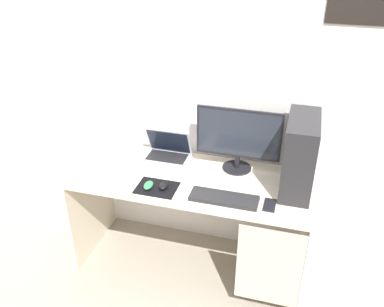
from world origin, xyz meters
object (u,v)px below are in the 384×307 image
(laptop, at_px, (167,153))
(keyboard, at_px, (224,198))
(mouse_right, at_px, (148,185))
(pc_tower, at_px, (300,155))
(cell_phone, at_px, (270,205))
(speaker, at_px, (111,138))
(monitor, at_px, (238,138))
(mouse_left, at_px, (164,185))

(laptop, bearing_deg, keyboard, -38.24)
(keyboard, xyz_separation_m, mouse_right, (-0.49, -0.01, 0.01))
(pc_tower, height_order, mouse_right, pc_tower)
(laptop, distance_m, keyboard, 0.64)
(pc_tower, relative_size, laptop, 1.49)
(laptop, height_order, cell_phone, laptop)
(pc_tower, xyz_separation_m, speaker, (-1.37, 0.18, -0.17))
(monitor, height_order, keyboard, monitor)
(monitor, bearing_deg, keyboard, -91.21)
(cell_phone, bearing_deg, speaker, 161.26)
(mouse_right, distance_m, cell_phone, 0.77)
(mouse_left, xyz_separation_m, cell_phone, (0.67, -0.00, -0.02))
(pc_tower, bearing_deg, speaker, 172.66)
(monitor, bearing_deg, speaker, 176.75)
(keyboard, xyz_separation_m, cell_phone, (0.28, 0.02, -0.01))
(monitor, xyz_separation_m, mouse_left, (-0.40, -0.36, -0.22))
(keyboard, bearing_deg, mouse_left, 177.10)
(keyboard, relative_size, mouse_left, 4.38)
(laptop, height_order, mouse_right, laptop)
(laptop, bearing_deg, monitor, -1.58)
(cell_phone, bearing_deg, pc_tower, 61.08)
(laptop, relative_size, mouse_left, 3.35)
(mouse_left, bearing_deg, pc_tower, 16.48)
(pc_tower, distance_m, laptop, 0.94)
(speaker, bearing_deg, pc_tower, -7.34)
(speaker, xyz_separation_m, mouse_left, (0.56, -0.41, -0.05))
(monitor, distance_m, mouse_left, 0.58)
(mouse_left, distance_m, cell_phone, 0.67)
(monitor, distance_m, speaker, 0.98)
(pc_tower, bearing_deg, monitor, 163.19)
(mouse_right, bearing_deg, mouse_left, 14.74)
(laptop, distance_m, speaker, 0.46)
(monitor, distance_m, laptop, 0.54)
(laptop, xyz_separation_m, cell_phone, (0.78, -0.38, -0.04))
(laptop, bearing_deg, mouse_right, -88.66)
(pc_tower, height_order, keyboard, pc_tower)
(pc_tower, distance_m, keyboard, 0.54)
(laptop, height_order, keyboard, laptop)
(monitor, height_order, speaker, monitor)
(monitor, relative_size, speaker, 3.84)
(monitor, height_order, mouse_right, monitor)
(keyboard, height_order, cell_phone, keyboard)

